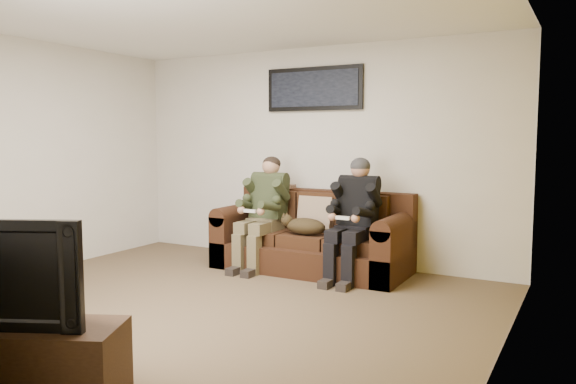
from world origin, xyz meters
The scene contains 14 objects.
floor centered at (0.00, 0.00, 0.00)m, with size 5.00×5.00×0.00m, color brown.
ceiling centered at (0.00, 0.00, 2.60)m, with size 5.00×5.00×0.00m, color silver.
wall_back centered at (0.00, 2.25, 1.30)m, with size 5.00×5.00×0.00m, color beige.
wall_left centered at (-2.50, 0.00, 1.30)m, with size 4.50×4.50×0.00m, color beige.
wall_right centered at (2.50, 0.00, 1.30)m, with size 4.50×4.50×0.00m, color beige.
accent_wall_right centered at (2.49, 0.00, 1.30)m, with size 4.50×4.50×0.00m, color #A88A10.
sofa centered at (0.22, 1.83, 0.34)m, with size 2.19×0.95×0.90m.
throw_pillow centered at (0.22, 1.87, 0.64)m, with size 0.42×0.12×0.40m, color #9C8066.
throw_blanket centered at (-0.44, 2.10, 0.90)m, with size 0.45×0.22×0.08m, color gray.
person_left centered at (-0.34, 1.64, 0.73)m, with size 0.51×0.87×1.29m.
person_right centered at (0.79, 1.65, 0.73)m, with size 0.51×0.86×1.30m.
cat centered at (0.22, 1.58, 0.54)m, with size 0.66×0.26×0.24m.
framed_poster centered at (0.02, 2.22, 2.10)m, with size 1.25×0.05×0.52m.
tv_stand centered at (0.05, -1.95, 0.22)m, with size 1.40×0.45×0.44m, color black.
Camera 1 is at (3.03, -3.92, 1.52)m, focal length 35.00 mm.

